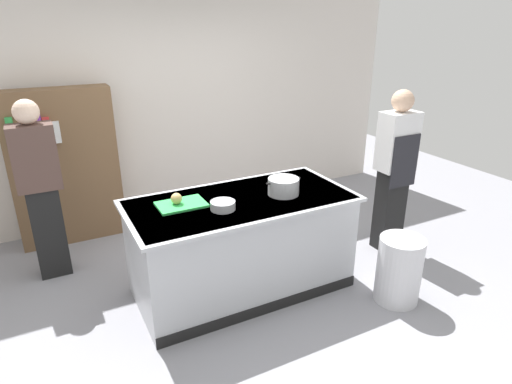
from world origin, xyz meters
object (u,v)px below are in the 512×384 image
(bookshelf, at_px, (65,167))
(person_guest, at_px, (41,187))
(trash_bin, at_px, (399,270))
(mixing_bowl, at_px, (223,205))
(onion, at_px, (176,198))
(stock_pot, at_px, (283,186))
(person_chef, at_px, (395,168))

(bookshelf, bearing_deg, person_guest, -110.75)
(trash_bin, bearing_deg, mixing_bowl, 153.71)
(onion, xyz_separation_m, stock_pot, (0.92, -0.19, 0.01))
(mixing_bowl, relative_size, person_chef, 0.12)
(onion, height_order, stock_pot, stock_pot)
(stock_pot, height_order, bookshelf, bookshelf)
(onion, distance_m, bookshelf, 1.83)
(bookshelf, bearing_deg, person_chef, -30.98)
(mixing_bowl, xyz_separation_m, person_guest, (-1.30, 1.22, -0.02))
(onion, height_order, bookshelf, bookshelf)
(stock_pot, distance_m, person_guest, 2.24)
(onion, height_order, trash_bin, onion)
(onion, xyz_separation_m, bookshelf, (-0.72, 1.68, -0.11))
(stock_pot, bearing_deg, person_chef, 2.24)
(person_chef, bearing_deg, onion, 78.36)
(onion, relative_size, person_chef, 0.05)
(stock_pot, xyz_separation_m, person_chef, (1.38, 0.05, -0.06))
(onion, distance_m, person_chef, 2.31)
(mixing_bowl, bearing_deg, trash_bin, -26.29)
(mixing_bowl, height_order, person_guest, person_guest)
(onion, bearing_deg, trash_bin, -28.73)
(onion, xyz_separation_m, mixing_bowl, (0.31, -0.25, -0.03))
(onion, xyz_separation_m, trash_bin, (1.68, -0.92, -0.66))
(stock_pot, xyz_separation_m, person_guest, (-1.91, 1.16, -0.06))
(onion, height_order, mixing_bowl, onion)
(bookshelf, bearing_deg, mixing_bowl, -61.82)
(onion, xyz_separation_m, person_chef, (2.30, -0.13, -0.05))
(mixing_bowl, relative_size, person_guest, 0.12)
(stock_pot, height_order, trash_bin, stock_pot)
(mixing_bowl, height_order, bookshelf, bookshelf)
(stock_pot, relative_size, trash_bin, 0.56)
(person_chef, xyz_separation_m, bookshelf, (-3.02, 1.82, -0.06))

